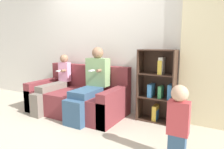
# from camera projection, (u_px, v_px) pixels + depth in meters

# --- Properties ---
(ground_plane) EXTENTS (14.00, 14.00, 0.00)m
(ground_plane) POSITION_uv_depth(u_px,v_px,m) (69.00, 125.00, 3.15)
(ground_plane) COLOR #B2A893
(back_wall) EXTENTS (10.00, 0.06, 2.55)m
(back_wall) POSITION_uv_depth(u_px,v_px,m) (103.00, 43.00, 3.85)
(back_wall) COLOR silver
(back_wall) RESTS_ON ground_plane
(curtain_panel) EXTENTS (0.80, 0.04, 2.19)m
(curtain_panel) POSITION_uv_depth(u_px,v_px,m) (208.00, 56.00, 2.93)
(curtain_panel) COLOR beige
(curtain_panel) RESTS_ON ground_plane
(couch) EXTENTS (1.77, 0.91, 0.86)m
(couch) POSITION_uv_depth(u_px,v_px,m) (78.00, 98.00, 3.70)
(couch) COLOR maroon
(couch) RESTS_ON ground_plane
(adult_seated) EXTENTS (0.41, 0.86, 1.21)m
(adult_seated) POSITION_uv_depth(u_px,v_px,m) (90.00, 83.00, 3.40)
(adult_seated) COLOR #335170
(adult_seated) RESTS_ON ground_plane
(child_seated) EXTENTS (0.24, 0.88, 1.06)m
(child_seated) POSITION_uv_depth(u_px,v_px,m) (53.00, 84.00, 3.77)
(child_seated) COLOR #70665B
(child_seated) RESTS_ON ground_plane
(toddler_standing) EXTENTS (0.22, 0.18, 0.85)m
(toddler_standing) POSITION_uv_depth(u_px,v_px,m) (178.00, 121.00, 2.14)
(toddler_standing) COLOR #335170
(toddler_standing) RESTS_ON ground_plane
(bookshelf) EXTENTS (0.59, 0.30, 1.18)m
(bookshelf) POSITION_uv_depth(u_px,v_px,m) (158.00, 86.00, 3.26)
(bookshelf) COLOR #3D281E
(bookshelf) RESTS_ON ground_plane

